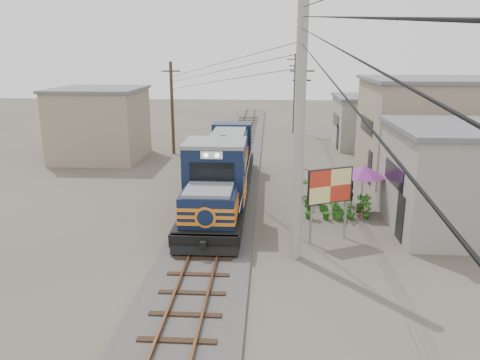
# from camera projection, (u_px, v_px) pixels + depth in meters

# --- Properties ---
(ground) EXTENTS (120.00, 120.00, 0.00)m
(ground) POSITION_uv_depth(u_px,v_px,m) (208.00, 249.00, 18.98)
(ground) COLOR #473F35
(ground) RESTS_ON ground
(ballast) EXTENTS (3.60, 70.00, 0.16)m
(ballast) POSITION_uv_depth(u_px,v_px,m) (229.00, 181.00, 28.58)
(ballast) COLOR #595651
(ballast) RESTS_ON ground
(track) EXTENTS (1.15, 70.00, 0.12)m
(track) POSITION_uv_depth(u_px,v_px,m) (229.00, 178.00, 28.53)
(track) COLOR #51331E
(track) RESTS_ON ground
(locomotive) EXTENTS (2.77, 15.06, 3.73)m
(locomotive) POSITION_uv_depth(u_px,v_px,m) (223.00, 171.00, 24.72)
(locomotive) COLOR black
(locomotive) RESTS_ON ground
(utility_pole_main) EXTENTS (0.40, 0.40, 10.00)m
(utility_pole_main) POSITION_uv_depth(u_px,v_px,m) (299.00, 130.00, 16.96)
(utility_pole_main) COLOR #9E9B93
(utility_pole_main) RESTS_ON ground
(wooden_pole_mid) EXTENTS (1.60, 0.24, 7.00)m
(wooden_pole_mid) POSITION_uv_depth(u_px,v_px,m) (301.00, 114.00, 31.19)
(wooden_pole_mid) COLOR #4C3826
(wooden_pole_mid) RESTS_ON ground
(wooden_pole_far) EXTENTS (1.60, 0.24, 7.50)m
(wooden_pole_far) POSITION_uv_depth(u_px,v_px,m) (295.00, 92.00, 44.57)
(wooden_pole_far) COLOR #4C3826
(wooden_pole_far) RESTS_ON ground
(wooden_pole_left) EXTENTS (1.60, 0.24, 7.00)m
(wooden_pole_left) POSITION_uv_depth(u_px,v_px,m) (172.00, 106.00, 35.61)
(wooden_pole_left) COLOR #4C3826
(wooden_pole_left) RESTS_ON ground
(power_lines) EXTENTS (9.65, 19.00, 3.30)m
(power_lines) POSITION_uv_depth(u_px,v_px,m) (223.00, 55.00, 25.14)
(power_lines) COLOR black
(power_lines) RESTS_ON ground
(shophouse_front) EXTENTS (7.35, 6.30, 4.70)m
(shophouse_front) POSITION_uv_depth(u_px,v_px,m) (475.00, 178.00, 20.54)
(shophouse_front) COLOR gray
(shophouse_front) RESTS_ON ground
(shophouse_mid) EXTENTS (8.40, 7.35, 6.20)m
(shophouse_mid) POSITION_uv_depth(u_px,v_px,m) (432.00, 129.00, 28.94)
(shophouse_mid) COLOR gray
(shophouse_mid) RESTS_ON ground
(shophouse_back) EXTENTS (6.30, 6.30, 4.20)m
(shophouse_back) POSITION_uv_depth(u_px,v_px,m) (372.00, 121.00, 38.92)
(shophouse_back) COLOR gray
(shophouse_back) RESTS_ON ground
(shophouse_left) EXTENTS (6.30, 6.30, 5.20)m
(shophouse_left) POSITION_uv_depth(u_px,v_px,m) (100.00, 124.00, 34.28)
(shophouse_left) COLOR gray
(shophouse_left) RESTS_ON ground
(billboard) EXTENTS (1.90, 0.97, 3.16)m
(billboard) POSITION_uv_depth(u_px,v_px,m) (330.00, 188.00, 19.23)
(billboard) COLOR #99999E
(billboard) RESTS_ON ground
(market_umbrella) EXTENTS (2.79, 2.79, 2.40)m
(market_umbrella) POSITION_uv_depth(u_px,v_px,m) (363.00, 171.00, 22.74)
(market_umbrella) COLOR black
(market_umbrella) RESTS_ON ground
(vendor) EXTENTS (0.76, 0.65, 1.77)m
(vendor) POSITION_uv_depth(u_px,v_px,m) (349.00, 189.00, 24.05)
(vendor) COLOR black
(vendor) RESTS_ON ground
(plant_nursery) EXTENTS (3.38, 3.03, 1.14)m
(plant_nursery) POSITION_uv_depth(u_px,v_px,m) (333.00, 206.00, 22.79)
(plant_nursery) COLOR #2B641C
(plant_nursery) RESTS_ON ground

